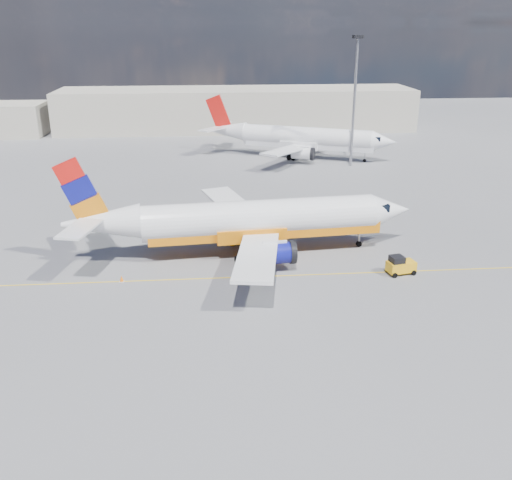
{
  "coord_description": "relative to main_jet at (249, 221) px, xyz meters",
  "views": [
    {
      "loc": [
        -0.99,
        -41.02,
        20.24
      ],
      "look_at": [
        2.72,
        2.61,
        3.5
      ],
      "focal_mm": 40.0,
      "sensor_mm": 36.0,
      "label": 1
    }
  ],
  "objects": [
    {
      "name": "gse_tug",
      "position": [
        12.59,
        -5.64,
        -2.49
      ],
      "size": [
        2.56,
        1.87,
        1.67
      ],
      "rotation": [
        0.0,
        0.0,
        0.2
      ],
      "color": "black",
      "rests_on": "ground"
    },
    {
      "name": "traffic_cone",
      "position": [
        -11.05,
        -5.22,
        -3.02
      ],
      "size": [
        0.39,
        0.39,
        0.54
      ],
      "color": "white",
      "rests_on": "ground"
    },
    {
      "name": "floodlight_mast",
      "position": [
        17.84,
        33.64,
        7.88
      ],
      "size": [
        1.36,
        1.36,
        18.62
      ],
      "color": "#96969D",
      "rests_on": "ground"
    },
    {
      "name": "terminal_main",
      "position": [
        2.45,
        66.79,
        0.72
      ],
      "size": [
        70.0,
        14.0,
        8.0
      ],
      "primitive_type": "cube",
      "color": "beige",
      "rests_on": "ground"
    },
    {
      "name": "second_jet",
      "position": [
        11.14,
        39.8,
        -0.15
      ],
      "size": [
        30.57,
        23.05,
        9.4
      ],
      "rotation": [
        0.0,
        0.0,
        -0.4
      ],
      "color": "white",
      "rests_on": "ground"
    },
    {
      "name": "taxi_line",
      "position": [
        -2.55,
        -5.21,
        -3.28
      ],
      "size": [
        70.0,
        0.15,
        0.01
      ],
      "primitive_type": "cube",
      "color": "yellow",
      "rests_on": "ground"
    },
    {
      "name": "main_jet",
      "position": [
        0.0,
        0.0,
        0.0
      ],
      "size": [
        32.47,
        25.59,
        9.84
      ],
      "rotation": [
        0.0,
        0.0,
        0.09
      ],
      "color": "white",
      "rests_on": "ground"
    },
    {
      "name": "ground",
      "position": [
        -2.55,
        -8.21,
        -3.28
      ],
      "size": [
        240.0,
        240.0,
        0.0
      ],
      "primitive_type": "plane",
      "color": "#5D5E62",
      "rests_on": "ground"
    }
  ]
}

